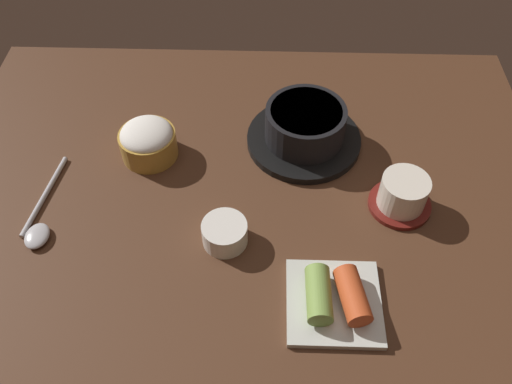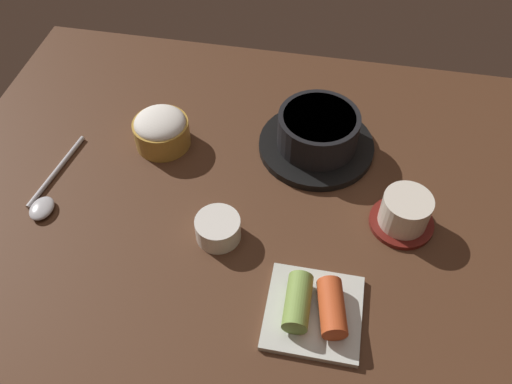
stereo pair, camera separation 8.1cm
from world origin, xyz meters
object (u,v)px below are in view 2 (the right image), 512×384
object	(u,v)px
stone_pot	(317,134)
spoon	(47,195)
banchan_cup_center	(218,228)
kimchi_plate	(314,308)
rice_bowl	(161,129)
tea_cup_with_saucer	(405,213)

from	to	relation	value
stone_pot	spoon	xyz separation A→B (cm)	(-40.59, -18.82, -2.77)
stone_pot	banchan_cup_center	xyz separation A→B (cm)	(-12.22, -20.92, -1.38)
kimchi_plate	stone_pot	bearing A→B (deg)	95.96
stone_pot	spoon	bearing A→B (deg)	-155.12
rice_bowl	tea_cup_with_saucer	distance (cm)	41.94
tea_cup_with_saucer	kimchi_plate	xyz separation A→B (cm)	(-11.37, -17.44, -1.21)
stone_pot	tea_cup_with_saucer	distance (cm)	19.94
tea_cup_with_saucer	spoon	xyz separation A→B (cm)	(-55.20, -5.26, -2.25)
rice_bowl	tea_cup_with_saucer	size ratio (longest dim) A/B	0.97
rice_bowl	spoon	size ratio (longest dim) A/B	0.51
stone_pot	tea_cup_with_saucer	size ratio (longest dim) A/B	2.01
rice_bowl	spoon	distance (cm)	21.15
stone_pot	tea_cup_with_saucer	bearing A→B (deg)	-42.88
stone_pot	rice_bowl	size ratio (longest dim) A/B	2.08
spoon	tea_cup_with_saucer	bearing A→B (deg)	5.44
banchan_cup_center	spoon	xyz separation A→B (cm)	(-28.37, 2.10, -1.38)
stone_pot	spoon	size ratio (longest dim) A/B	1.06
rice_bowl	kimchi_plate	distance (cm)	40.19
stone_pot	banchan_cup_center	size ratio (longest dim) A/B	2.91
spoon	rice_bowl	bearing A→B (deg)	46.44
banchan_cup_center	kimchi_plate	distance (cm)	18.46
tea_cup_with_saucer	spoon	size ratio (longest dim) A/B	0.53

